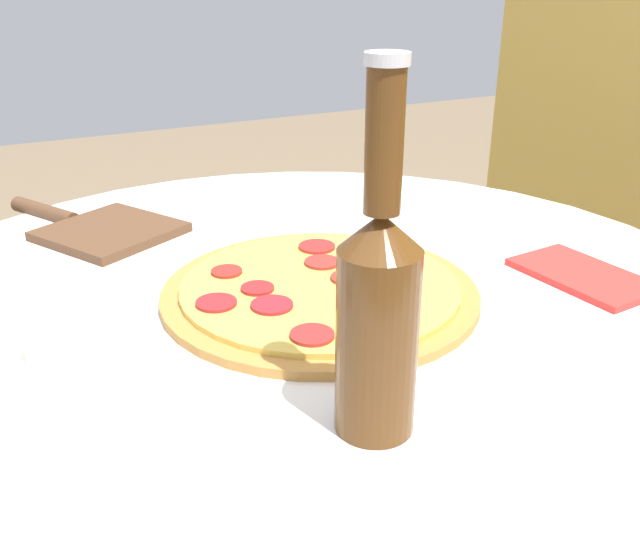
# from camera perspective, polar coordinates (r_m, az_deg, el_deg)

# --- Properties ---
(table) EXTENTS (0.98, 0.98, 0.69)m
(table) POSITION_cam_1_polar(r_m,az_deg,el_deg) (0.84, -1.05, -10.61)
(table) COLOR white
(table) RESTS_ON ground_plane
(pizza) EXTENTS (0.34, 0.34, 0.02)m
(pizza) POSITION_cam_1_polar(r_m,az_deg,el_deg) (0.76, -0.04, -0.84)
(pizza) COLOR #B77F3D
(pizza) RESTS_ON table
(beer_bottle) EXTENTS (0.06, 0.06, 0.28)m
(beer_bottle) POSITION_cam_1_polar(r_m,az_deg,el_deg) (0.51, 4.66, -2.39)
(beer_bottle) COLOR #563314
(beer_bottle) RESTS_ON table
(pizza_paddle) EXTENTS (0.28, 0.21, 0.02)m
(pizza_paddle) POSITION_cam_1_polar(r_m,az_deg,el_deg) (0.99, -17.39, 4.01)
(pizza_paddle) COLOR brown
(pizza_paddle) RESTS_ON table
(napkin) EXTENTS (0.16, 0.10, 0.01)m
(napkin) POSITION_cam_1_polar(r_m,az_deg,el_deg) (0.86, 20.35, 0.33)
(napkin) COLOR red
(napkin) RESTS_ON table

